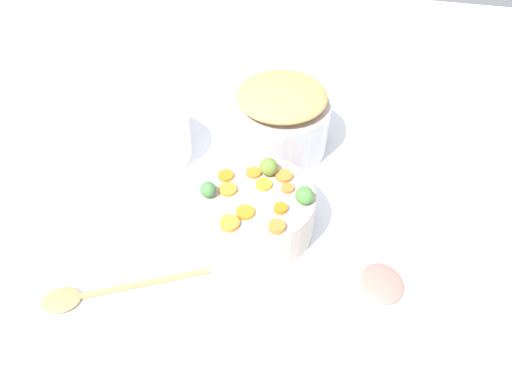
# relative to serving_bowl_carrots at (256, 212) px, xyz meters

# --- Properties ---
(tabletop) EXTENTS (2.40, 2.40, 0.02)m
(tabletop) POSITION_rel_serving_bowl_carrots_xyz_m (-0.02, 0.00, -0.06)
(tabletop) COLOR white
(tabletop) RESTS_ON ground
(serving_bowl_carrots) EXTENTS (0.24, 0.24, 0.10)m
(serving_bowl_carrots) POSITION_rel_serving_bowl_carrots_xyz_m (0.00, 0.00, 0.00)
(serving_bowl_carrots) COLOR #BAA99A
(serving_bowl_carrots) RESTS_ON tabletop
(metal_pot) EXTENTS (0.23, 0.23, 0.13)m
(metal_pot) POSITION_rel_serving_bowl_carrots_xyz_m (0.00, 0.28, 0.01)
(metal_pot) COLOR #B9B4B6
(metal_pot) RESTS_ON tabletop
(stuffing_mound) EXTENTS (0.21, 0.21, 0.05)m
(stuffing_mound) POSITION_rel_serving_bowl_carrots_xyz_m (0.00, 0.28, 0.10)
(stuffing_mound) COLOR tan
(stuffing_mound) RESTS_ON metal_pot
(carrot_slice_0) EXTENTS (0.04, 0.04, 0.01)m
(carrot_slice_0) POSITION_rel_serving_bowl_carrots_xyz_m (-0.02, 0.06, 0.05)
(carrot_slice_0) COLOR orange
(carrot_slice_0) RESTS_ON serving_bowl_carrots
(carrot_slice_1) EXTENTS (0.03, 0.03, 0.01)m
(carrot_slice_1) POSITION_rel_serving_bowl_carrots_xyz_m (0.06, 0.03, 0.05)
(carrot_slice_1) COLOR orange
(carrot_slice_1) RESTS_ON serving_bowl_carrots
(carrot_slice_2) EXTENTS (0.04, 0.04, 0.01)m
(carrot_slice_2) POSITION_rel_serving_bowl_carrots_xyz_m (-0.07, 0.04, 0.05)
(carrot_slice_2) COLOR orange
(carrot_slice_2) RESTS_ON serving_bowl_carrots
(carrot_slice_3) EXTENTS (0.03, 0.03, 0.01)m
(carrot_slice_3) POSITION_rel_serving_bowl_carrots_xyz_m (0.06, -0.03, 0.06)
(carrot_slice_3) COLOR orange
(carrot_slice_3) RESTS_ON serving_bowl_carrots
(carrot_slice_4) EXTENTS (0.05, 0.05, 0.01)m
(carrot_slice_4) POSITION_rel_serving_bowl_carrots_xyz_m (0.01, 0.03, 0.05)
(carrot_slice_4) COLOR orange
(carrot_slice_4) RESTS_ON serving_bowl_carrots
(carrot_slice_5) EXTENTS (0.04, 0.04, 0.01)m
(carrot_slice_5) POSITION_rel_serving_bowl_carrots_xyz_m (0.06, -0.08, 0.06)
(carrot_slice_5) COLOR orange
(carrot_slice_5) RESTS_ON serving_bowl_carrots
(carrot_slice_6) EXTENTS (0.05, 0.05, 0.01)m
(carrot_slice_6) POSITION_rel_serving_bowl_carrots_xyz_m (-0.06, -0.00, 0.05)
(carrot_slice_6) COLOR orange
(carrot_slice_6) RESTS_ON serving_bowl_carrots
(carrot_slice_7) EXTENTS (0.04, 0.04, 0.01)m
(carrot_slice_7) POSITION_rel_serving_bowl_carrots_xyz_m (-0.01, -0.05, 0.05)
(carrot_slice_7) COLOR orange
(carrot_slice_7) RESTS_ON serving_bowl_carrots
(carrot_slice_8) EXTENTS (0.04, 0.04, 0.01)m
(carrot_slice_8) POSITION_rel_serving_bowl_carrots_xyz_m (0.05, 0.06, 0.05)
(carrot_slice_8) COLOR orange
(carrot_slice_8) RESTS_ON serving_bowl_carrots
(carrot_slice_9) EXTENTS (0.05, 0.05, 0.01)m
(carrot_slice_9) POSITION_rel_serving_bowl_carrots_xyz_m (-0.03, -0.09, 0.05)
(carrot_slice_9) COLOR orange
(carrot_slice_9) RESTS_ON serving_bowl_carrots
(brussels_sprout_0) EXTENTS (0.04, 0.04, 0.04)m
(brussels_sprout_0) POSITION_rel_serving_bowl_carrots_xyz_m (0.01, 0.07, 0.07)
(brussels_sprout_0) COLOR olive
(brussels_sprout_0) RESTS_ON serving_bowl_carrots
(brussels_sprout_1) EXTENTS (0.03, 0.03, 0.03)m
(brussels_sprout_1) POSITION_rel_serving_bowl_carrots_xyz_m (-0.09, -0.02, 0.07)
(brussels_sprout_1) COLOR #43763F
(brussels_sprout_1) RESTS_ON serving_bowl_carrots
(brussels_sprout_2) EXTENTS (0.04, 0.04, 0.04)m
(brussels_sprout_2) POSITION_rel_serving_bowl_carrots_xyz_m (0.10, -0.00, 0.07)
(brussels_sprout_2) COLOR #47883A
(brussels_sprout_2) RESTS_ON serving_bowl_carrots
(wooden_spoon) EXTENTS (0.30, 0.17, 0.01)m
(wooden_spoon) POSITION_rel_serving_bowl_carrots_xyz_m (-0.28, -0.23, -0.04)
(wooden_spoon) COLOR #A98453
(wooden_spoon) RESTS_ON tabletop
(casserole_dish) EXTENTS (0.22, 0.22, 0.10)m
(casserole_dish) POSITION_rel_serving_bowl_carrots_xyz_m (-0.31, 0.18, -0.00)
(casserole_dish) COLOR white
(casserole_dish) RESTS_ON tabletop
(ham_plate) EXTENTS (0.21, 0.21, 0.01)m
(ham_plate) POSITION_rel_serving_bowl_carrots_xyz_m (0.27, -0.09, -0.04)
(ham_plate) COLOR white
(ham_plate) RESTS_ON tabletop
(ham_slice_main) EXTENTS (0.10, 0.11, 0.02)m
(ham_slice_main) POSITION_rel_serving_bowl_carrots_xyz_m (0.27, -0.10, -0.03)
(ham_slice_main) COLOR #BD7064
(ham_slice_main) RESTS_ON ham_plate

